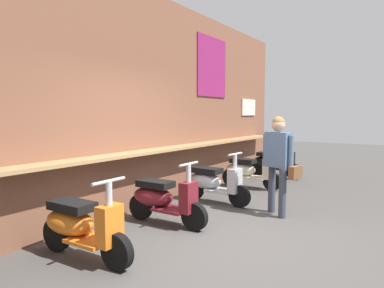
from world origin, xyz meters
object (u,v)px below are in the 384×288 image
object	(u,v)px
scooter_silver	(212,182)
scooter_black	(272,163)
scooter_cream	(248,171)
scooter_maroon	(162,198)
scooter_orange	(80,225)
shopper_with_handbag	(279,156)

from	to	relation	value
scooter_silver	scooter_black	size ratio (longest dim) A/B	1.00
scooter_silver	scooter_cream	distance (m)	1.58
scooter_maroon	scooter_silver	distance (m)	1.51
scooter_orange	scooter_maroon	world-z (taller)	same
scooter_black	shopper_with_handbag	size ratio (longest dim) A/B	0.86
scooter_maroon	scooter_cream	world-z (taller)	same
scooter_orange	shopper_with_handbag	distance (m)	3.24
scooter_silver	scooter_cream	world-z (taller)	same
scooter_cream	scooter_black	world-z (taller)	same
scooter_orange	scooter_cream	world-z (taller)	same
scooter_maroon	scooter_black	size ratio (longest dim) A/B	1.00
scooter_silver	scooter_cream	bearing A→B (deg)	93.21
shopper_with_handbag	scooter_cream	bearing A→B (deg)	50.40
shopper_with_handbag	scooter_silver	bearing A→B (deg)	98.14
scooter_black	scooter_cream	bearing A→B (deg)	-89.16
scooter_orange	shopper_with_handbag	size ratio (longest dim) A/B	0.87
scooter_orange	shopper_with_handbag	xyz separation A→B (m)	(2.91, -1.30, 0.59)
scooter_silver	shopper_with_handbag	size ratio (longest dim) A/B	0.87
scooter_cream	shopper_with_handbag	world-z (taller)	shopper_with_handbag
scooter_orange	scooter_cream	bearing A→B (deg)	88.52
scooter_maroon	scooter_black	distance (m)	4.63
shopper_with_handbag	scooter_orange	bearing A→B (deg)	168.52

